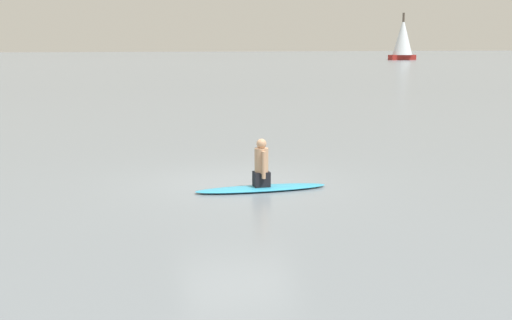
% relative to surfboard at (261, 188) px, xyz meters
% --- Properties ---
extents(ground_plane, '(400.00, 400.00, 0.00)m').
position_rel_surfboard_xyz_m(ground_plane, '(0.36, -0.75, -0.04)').
color(ground_plane, gray).
extents(surfboard, '(2.86, 0.65, 0.09)m').
position_rel_surfboard_xyz_m(surfboard, '(0.00, 0.00, 0.00)').
color(surfboard, '#339EC6').
rests_on(surfboard, ground).
extents(person_paddler, '(0.34, 0.44, 1.02)m').
position_rel_surfboard_xyz_m(person_paddler, '(0.00, -0.00, 0.50)').
color(person_paddler, black).
rests_on(person_paddler, surfboard).
extents(sailboat_near_right, '(5.00, 3.81, 8.04)m').
position_rel_surfboard_xyz_m(sailboat_near_right, '(-48.99, -93.58, 3.71)').
color(sailboat_near_right, maroon).
rests_on(sailboat_near_right, ground).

